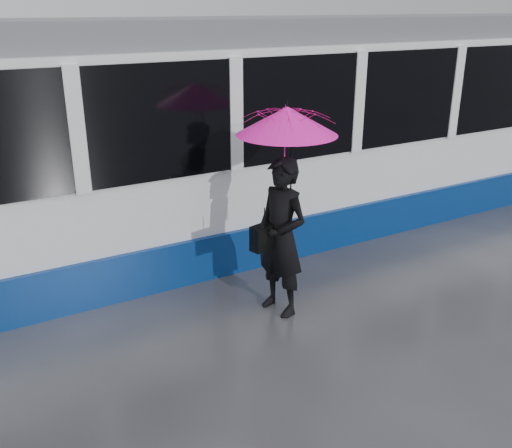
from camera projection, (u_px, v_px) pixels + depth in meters
ground at (270, 315)px, 6.89m from camera, size 90.00×90.00×0.00m
rails at (187, 245)px, 8.91m from camera, size 34.00×1.51×0.02m
tram at (332, 124)px, 9.61m from camera, size 26.00×2.56×3.35m
woman at (281, 237)px, 6.68m from camera, size 0.62×0.79×1.93m
umbrella at (287, 141)px, 6.30m from camera, size 1.37×1.37×1.30m
handbag at (264, 237)px, 6.58m from camera, size 0.37×0.23×0.48m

